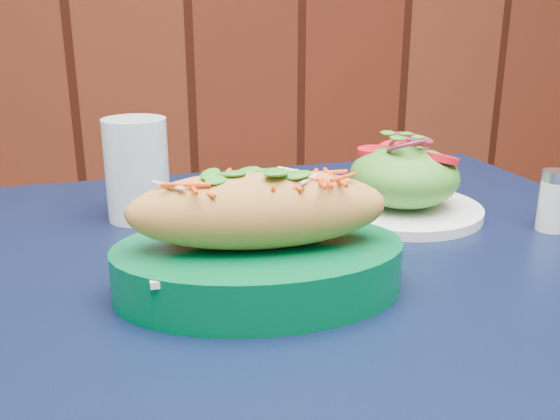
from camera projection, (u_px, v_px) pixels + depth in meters
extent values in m
cube|color=black|center=(333.00, 277.00, 0.63)|extent=(0.86, 0.86, 0.03)
cylinder|color=black|center=(430.00, 372.00, 1.14)|extent=(0.04, 0.04, 0.72)
cube|color=white|center=(259.00, 249.00, 0.56)|extent=(0.20, 0.12, 0.01)
ellipsoid|color=#E49B48|center=(258.00, 209.00, 0.54)|extent=(0.23, 0.09, 0.07)
cylinder|color=white|center=(402.00, 210.00, 0.78)|extent=(0.20, 0.20, 0.01)
ellipsoid|color=#4C992D|center=(404.00, 176.00, 0.76)|extent=(0.13, 0.13, 0.07)
cylinder|color=red|center=(443.00, 154.00, 0.74)|extent=(0.04, 0.04, 0.01)
cylinder|color=red|center=(373.00, 147.00, 0.77)|extent=(0.04, 0.04, 0.01)
cylinder|color=red|center=(393.00, 144.00, 0.79)|extent=(0.04, 0.04, 0.01)
torus|color=maroon|center=(406.00, 143.00, 0.75)|extent=(0.05, 0.05, 0.00)
torus|color=maroon|center=(406.00, 139.00, 0.75)|extent=(0.05, 0.05, 0.00)
torus|color=maroon|center=(407.00, 136.00, 0.75)|extent=(0.05, 0.05, 0.00)
cylinder|color=silver|center=(137.00, 169.00, 0.75)|extent=(0.08, 0.08, 0.12)
cylinder|color=white|center=(553.00, 206.00, 0.72)|extent=(0.03, 0.03, 0.06)
cylinder|color=silver|center=(557.00, 176.00, 0.70)|extent=(0.03, 0.03, 0.01)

